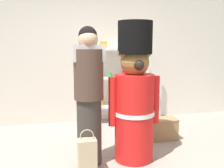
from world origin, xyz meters
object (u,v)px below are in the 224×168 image
at_px(person_shopper, 89,94).
at_px(display_crate, 162,129).
at_px(shopping_bag, 87,155).
at_px(merchandise_shelf, 117,76).
at_px(teddy_bear_guard, 134,97).

xyz_separation_m(person_shopper, display_crate, (1.24, 0.57, -0.72)).
relative_size(person_shopper, display_crate, 3.79).
bearing_deg(person_shopper, shopping_bag, -105.27).
relative_size(merchandise_shelf, person_shopper, 1.05).
distance_m(merchandise_shelf, person_shopper, 1.83).
xyz_separation_m(merchandise_shelf, teddy_bear_guard, (-0.20, -1.67, -0.07)).
xyz_separation_m(shopping_bag, display_crate, (1.30, 0.78, -0.04)).
distance_m(teddy_bear_guard, person_shopper, 0.58).
xyz_separation_m(merchandise_shelf, display_crate, (0.47, -1.09, -0.73)).
bearing_deg(display_crate, shopping_bag, -148.84).
height_order(merchandise_shelf, display_crate, merchandise_shelf).
xyz_separation_m(person_shopper, shopping_bag, (-0.06, -0.22, -0.69)).
height_order(teddy_bear_guard, shopping_bag, teddy_bear_guard).
bearing_deg(teddy_bear_guard, person_shopper, 178.44).
height_order(person_shopper, shopping_bag, person_shopper).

